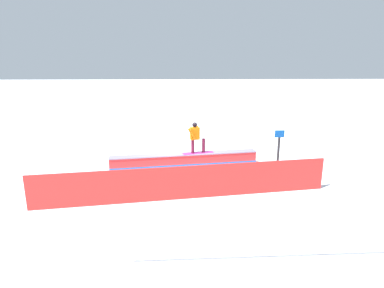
{
  "coord_description": "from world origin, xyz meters",
  "views": [
    {
      "loc": [
        0.07,
        13.97,
        4.87
      ],
      "look_at": [
        -0.31,
        0.95,
        1.38
      ],
      "focal_mm": 30.43,
      "sensor_mm": 36.0,
      "label": 1
    }
  ],
  "objects": [
    {
      "name": "safety_fence",
      "position": [
        0.0,
        3.31,
        0.61
      ],
      "size": [
        10.37,
        1.61,
        1.22
      ],
      "primitive_type": "cube",
      "rotation": [
        0.0,
        0.0,
        0.15
      ],
      "color": "red",
      "rests_on": "ground_plane"
    },
    {
      "name": "grind_box",
      "position": [
        0.0,
        0.0,
        0.31
      ],
      "size": [
        6.62,
        1.46,
        0.68
      ],
      "color": "red",
      "rests_on": "ground_plane"
    },
    {
      "name": "ground_plane",
      "position": [
        0.0,
        0.0,
        0.0
      ],
      "size": [
        120.0,
        120.0,
        0.0
      ],
      "primitive_type": "plane",
      "color": "white"
    },
    {
      "name": "trail_marker",
      "position": [
        -3.99,
        0.8,
        1.02
      ],
      "size": [
        0.4,
        0.1,
        1.9
      ],
      "color": "#262628",
      "rests_on": "ground_plane"
    },
    {
      "name": "snowboarder",
      "position": [
        -0.5,
        -0.06,
        1.45
      ],
      "size": [
        1.43,
        0.66,
        1.42
      ],
      "color": "#BD2C92",
      "rests_on": "grind_box"
    }
  ]
}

